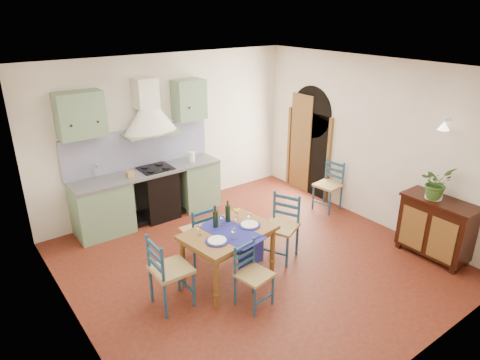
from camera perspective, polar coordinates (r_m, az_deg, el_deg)
name	(u,v)px	position (r m, az deg, el deg)	size (l,w,h in m)	color
floor	(254,262)	(6.48, 1.87, -10.83)	(5.00, 5.00, 0.00)	#49170F
back_wall	(151,160)	(7.57, -11.73, 2.60)	(5.00, 0.96, 2.80)	white
right_wall	(357,142)	(7.74, 15.35, 4.95)	(0.26, 5.00, 2.80)	white
left_wall	(68,227)	(4.82, -22.01, -5.78)	(0.04, 5.00, 2.80)	white
ceiling	(257,69)	(5.48, 2.25, 14.59)	(5.00, 5.00, 0.01)	white
dining_table	(229,237)	(5.75, -1.46, -7.55)	(1.30, 1.01, 1.08)	brown
chair_near	(252,275)	(5.44, 1.67, -12.49)	(0.45, 0.45, 0.84)	navy
chair_far	(199,232)	(6.31, -5.43, -6.91)	(0.43, 0.43, 0.91)	navy
chair_left	(169,271)	(5.44, -9.49, -11.86)	(0.47, 0.47, 0.99)	navy
chair_right	(281,226)	(6.38, 5.55, -6.19)	(0.61, 0.61, 0.98)	navy
chair_spare	(329,185)	(8.03, 11.79, -0.68)	(0.48, 0.48, 0.91)	navy
sideboard	(436,226)	(6.99, 24.67, -5.61)	(0.50, 1.05, 0.94)	black
potted_plant	(436,183)	(6.74, 24.68, -0.33)	(0.44, 0.38, 0.48)	#325A20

